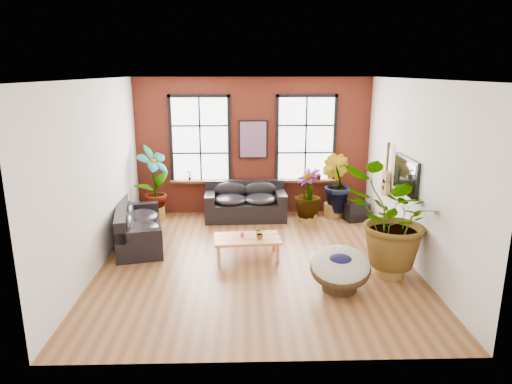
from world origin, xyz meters
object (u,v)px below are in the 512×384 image
papasan_chair (340,268)px  sofa_left (136,227)px  sofa_back (245,202)px  coffee_table (247,240)px

papasan_chair → sofa_left: bearing=165.3°
sofa_back → coffee_table: size_ratio=1.51×
coffee_table → papasan_chair: bearing=-46.9°
coffee_table → papasan_chair: (1.58, -1.46, 0.03)m
sofa_back → sofa_left: sofa_back is taller
papasan_chair → coffee_table: bearing=152.0°
sofa_left → papasan_chair: (3.95, -2.24, 0.01)m
sofa_back → sofa_left: (-2.36, -1.75, -0.03)m
sofa_back → sofa_left: 2.94m
sofa_left → sofa_back: bearing=-65.7°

